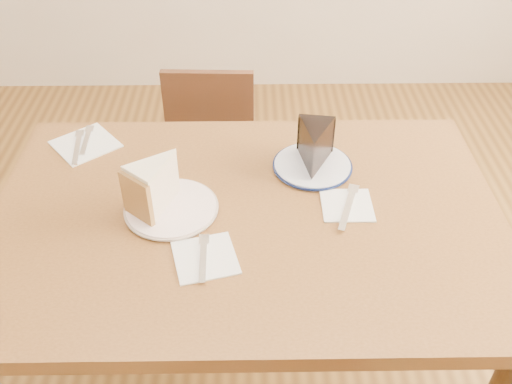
% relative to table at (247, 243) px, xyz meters
% --- Properties ---
extents(table, '(1.20, 0.80, 0.75)m').
position_rel_table_xyz_m(table, '(0.00, 0.00, 0.00)').
color(table, '#513116').
rests_on(table, ground).
extents(chair_far, '(0.38, 0.38, 0.75)m').
position_rel_table_xyz_m(chair_far, '(-0.14, 0.60, -0.24)').
color(chair_far, '#331A0F').
rests_on(chair_far, ground).
extents(plate_cream, '(0.21, 0.21, 0.01)m').
position_rel_table_xyz_m(plate_cream, '(-0.18, 0.01, 0.10)').
color(plate_cream, white).
rests_on(plate_cream, table).
extents(plate_navy, '(0.20, 0.20, 0.01)m').
position_rel_table_xyz_m(plate_navy, '(0.17, 0.17, 0.10)').
color(plate_navy, white).
rests_on(plate_navy, table).
extents(carrot_cake, '(0.15, 0.15, 0.11)m').
position_rel_table_xyz_m(carrot_cake, '(-0.20, 0.03, 0.17)').
color(carrot_cake, '#F4E3C9').
rests_on(carrot_cake, plate_cream).
extents(chocolate_cake, '(0.11, 0.14, 0.10)m').
position_rel_table_xyz_m(chocolate_cake, '(0.17, 0.17, 0.16)').
color(chocolate_cake, black).
rests_on(chocolate_cake, plate_navy).
extents(napkin_cream, '(0.16, 0.16, 0.00)m').
position_rel_table_xyz_m(napkin_cream, '(-0.09, -0.15, 0.10)').
color(napkin_cream, white).
rests_on(napkin_cream, table).
extents(napkin_navy, '(0.12, 0.12, 0.00)m').
position_rel_table_xyz_m(napkin_navy, '(0.24, 0.02, 0.10)').
color(napkin_navy, white).
rests_on(napkin_navy, table).
extents(napkin_spare, '(0.21, 0.21, 0.00)m').
position_rel_table_xyz_m(napkin_spare, '(-0.44, 0.29, 0.10)').
color(napkin_spare, white).
rests_on(napkin_spare, table).
extents(fork_cream, '(0.02, 0.14, 0.00)m').
position_rel_table_xyz_m(fork_cream, '(-0.09, -0.15, 0.10)').
color(fork_cream, silver).
rests_on(fork_cream, napkin_cream).
extents(knife_navy, '(0.07, 0.17, 0.00)m').
position_rel_table_xyz_m(knife_navy, '(0.24, 0.01, 0.10)').
color(knife_navy, silver).
rests_on(knife_navy, napkin_navy).
extents(fork_spare, '(0.02, 0.14, 0.00)m').
position_rel_table_xyz_m(fork_spare, '(-0.44, 0.30, 0.10)').
color(fork_spare, silver).
rests_on(fork_spare, napkin_spare).
extents(knife_spare, '(0.04, 0.16, 0.00)m').
position_rel_table_xyz_m(knife_spare, '(-0.45, 0.27, 0.10)').
color(knife_spare, silver).
rests_on(knife_spare, napkin_spare).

